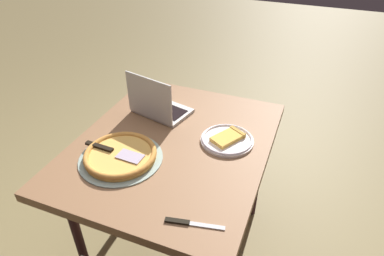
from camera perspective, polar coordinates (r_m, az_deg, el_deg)
The scene contains 6 objects.
ground_plane at distance 2.22m, azimuth -2.60°, elevation -18.40°, with size 12.00×12.00×0.00m, color olive.
dining_table at distance 1.71m, azimuth -3.21°, elevation -4.23°, with size 1.13×0.93×0.77m.
laptop at distance 1.85m, azimuth -5.86°, elevation 3.78°, with size 0.27×0.34×0.25m.
pizza_plate at distance 1.67m, azimuth 6.04°, elevation -1.93°, with size 0.26×0.26×0.04m.
pizza_tray at distance 1.58m, azimuth -12.11°, elevation -4.56°, with size 0.39×0.39×0.04m.
table_knife at distance 1.29m, azimuth -0.62°, elevation -15.90°, with size 0.06×0.23×0.01m.
Camera 1 is at (-1.20, -0.58, 1.77)m, focal length 31.26 mm.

